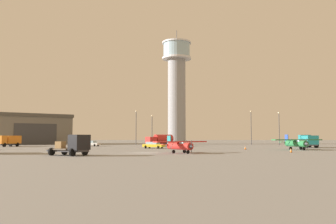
% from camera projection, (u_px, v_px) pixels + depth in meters
% --- Properties ---
extents(ground_plane, '(400.00, 400.00, 0.00)m').
position_uv_depth(ground_plane, '(145.00, 153.00, 51.96)').
color(ground_plane, gray).
extents(control_tower, '(9.56, 9.56, 37.79)m').
position_uv_depth(control_tower, '(177.00, 84.00, 114.21)').
color(control_tower, gray).
rests_on(control_tower, ground_plane).
extents(hangar, '(30.39, 29.51, 9.51)m').
position_uv_depth(hangar, '(28.00, 129.00, 112.68)').
color(hangar, '#6B665B').
rests_on(hangar, ground_plane).
extents(airplane_red, '(7.99, 6.60, 2.58)m').
position_uv_depth(airplane_red, '(179.00, 145.00, 50.76)').
color(airplane_red, red).
rests_on(airplane_red, ground_plane).
extents(airplane_green, '(9.61, 7.50, 2.83)m').
position_uv_depth(airplane_green, '(296.00, 143.00, 63.74)').
color(airplane_green, '#287A42').
rests_on(airplane_green, ground_plane).
extents(truck_box_orange, '(4.38, 6.71, 2.69)m').
position_uv_depth(truck_box_orange, '(8.00, 140.00, 83.98)').
color(truck_box_orange, '#38383D').
rests_on(truck_box_orange, ground_plane).
extents(truck_flatbed_black, '(6.10, 4.86, 2.68)m').
position_uv_depth(truck_flatbed_black, '(73.00, 146.00, 44.33)').
color(truck_flatbed_black, '#38383D').
rests_on(truck_flatbed_black, ground_plane).
extents(truck_fuel_tanker_red, '(7.14, 6.05, 2.98)m').
position_uv_depth(truck_fuel_tanker_red, '(160.00, 140.00, 88.31)').
color(truck_fuel_tanker_red, '#38383D').
rests_on(truck_fuel_tanker_red, ground_plane).
extents(truck_box_teal, '(3.13, 6.04, 2.81)m').
position_uv_depth(truck_box_teal, '(308.00, 140.00, 76.19)').
color(truck_box_teal, '#38383D').
rests_on(truck_box_teal, ground_plane).
extents(car_yellow, '(4.75, 3.47, 1.37)m').
position_uv_depth(car_yellow, '(153.00, 145.00, 71.07)').
color(car_yellow, gold).
rests_on(car_yellow, ground_plane).
extents(car_white, '(4.65, 3.17, 1.37)m').
position_uv_depth(car_white, '(91.00, 143.00, 87.86)').
color(car_white, white).
rests_on(car_white, ground_plane).
extents(light_post_west, '(0.44, 0.44, 9.38)m').
position_uv_depth(light_post_west, '(279.00, 126.00, 97.98)').
color(light_post_west, '#38383D').
rests_on(light_post_west, ground_plane).
extents(light_post_east, '(0.44, 0.44, 10.02)m').
position_uv_depth(light_post_east, '(251.00, 125.00, 101.17)').
color(light_post_east, '#38383D').
rests_on(light_post_east, ground_plane).
extents(light_post_north, '(0.44, 0.44, 8.46)m').
position_uv_depth(light_post_north, '(152.00, 127.00, 96.59)').
color(light_post_north, '#38383D').
rests_on(light_post_north, ground_plane).
extents(light_post_centre, '(0.44, 0.44, 10.07)m').
position_uv_depth(light_post_centre, '(136.00, 125.00, 100.62)').
color(light_post_centre, '#38383D').
rests_on(light_post_centre, ground_plane).
extents(traffic_cone_near_left, '(0.36, 0.36, 0.71)m').
position_uv_depth(traffic_cone_near_left, '(245.00, 148.00, 65.47)').
color(traffic_cone_near_left, black).
rests_on(traffic_cone_near_left, ground_plane).
extents(traffic_cone_near_right, '(0.36, 0.36, 0.61)m').
position_uv_depth(traffic_cone_near_right, '(74.00, 148.00, 65.09)').
color(traffic_cone_near_right, black).
rests_on(traffic_cone_near_right, ground_plane).
extents(traffic_cone_mid_apron, '(0.36, 0.36, 0.70)m').
position_uv_depth(traffic_cone_mid_apron, '(291.00, 150.00, 52.98)').
color(traffic_cone_mid_apron, black).
rests_on(traffic_cone_mid_apron, ground_plane).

